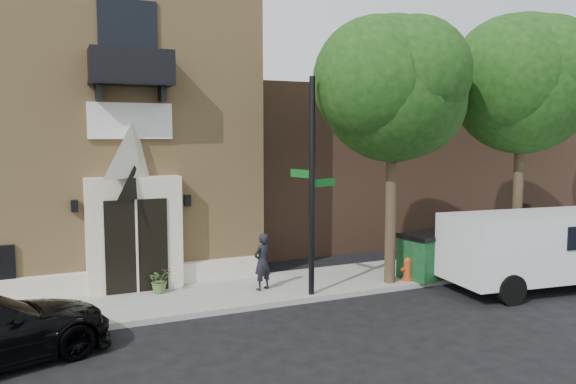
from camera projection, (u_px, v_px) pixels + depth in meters
name	position (u px, v px, depth m)	size (l,w,h in m)	color
ground	(196.00, 319.00, 13.83)	(120.00, 120.00, 0.00)	black
sidewalk	(217.00, 295.00, 15.59)	(42.00, 3.00, 0.15)	gray
church	(49.00, 131.00, 19.36)	(12.20, 11.01, 9.30)	tan
neighbour_building	(393.00, 163.00, 26.57)	(18.00, 8.00, 6.40)	brown
street_tree_left	(396.00, 87.00, 16.01)	(4.97, 4.38, 7.77)	#38281C
street_tree_mid	(526.00, 82.00, 18.02)	(5.21, 4.64, 8.25)	#38281C
cargo_van	(543.00, 247.00, 16.40)	(5.71, 2.81, 2.24)	silver
street_sign	(312.00, 186.00, 15.16)	(1.09, 0.91, 5.91)	black
fire_hydrant	(407.00, 269.00, 16.82)	(0.41, 0.33, 0.71)	#B03E18
dumpster	(433.00, 254.00, 17.35)	(2.27, 1.56, 1.36)	#0F3717
planter	(160.00, 280.00, 15.53)	(0.65, 0.56, 0.72)	#4F6D35
pedestrian_near	(262.00, 262.00, 15.80)	(0.59, 0.38, 1.61)	black
pedestrian_far	(523.00, 229.00, 20.29)	(0.93, 0.72, 1.91)	#312422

